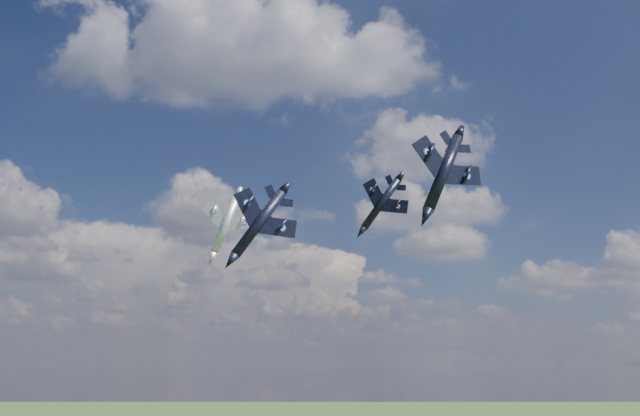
# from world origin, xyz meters

# --- Properties ---
(jet_lead_navy) EXTENTS (13.25, 17.19, 9.14)m
(jet_lead_navy) POSITION_xyz_m (-7.20, 13.69, 79.13)
(jet_lead_navy) COLOR black
(jet_right_navy) EXTENTS (14.47, 16.72, 6.92)m
(jet_right_navy) POSITION_xyz_m (16.53, -4.23, 80.93)
(jet_right_navy) COLOR black
(jet_high_navy) EXTENTS (13.24, 15.97, 8.27)m
(jet_high_navy) POSITION_xyz_m (11.61, 29.16, 85.85)
(jet_high_navy) COLOR black
(jet_left_silver) EXTENTS (11.95, 15.25, 6.42)m
(jet_left_silver) POSITION_xyz_m (-14.81, 28.52, 82.33)
(jet_left_silver) COLOR gray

